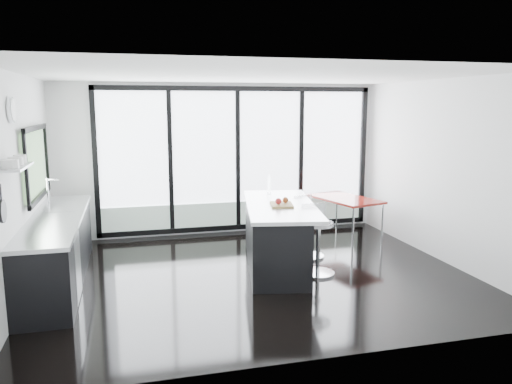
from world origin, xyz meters
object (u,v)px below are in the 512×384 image
object	(u,v)px
bar_stool_near	(318,248)
bar_stool_far	(309,234)
island	(275,234)
red_table	(344,217)

from	to	relation	value
bar_stool_near	bar_stool_far	distance (m)	0.81
island	bar_stool_near	xyz separation A→B (m)	(0.49, -0.52, -0.10)
island	red_table	distance (m)	2.16
bar_stool_far	red_table	distance (m)	1.49
island	bar_stool_far	size ratio (longest dim) A/B	3.29
bar_stool_near	bar_stool_far	xyz separation A→B (m)	(0.17, 0.80, -0.01)
island	red_table	world-z (taller)	island
bar_stool_near	red_table	distance (m)	2.21
bar_stool_far	red_table	world-z (taller)	bar_stool_far
island	red_table	xyz separation A→B (m)	(1.72, 1.30, -0.12)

